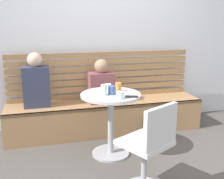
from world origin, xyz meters
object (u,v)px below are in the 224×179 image
cafe_table (111,112)px  cup_tumbler_orange (118,87)px  person_adult (36,83)px  white_chair (150,145)px  cup_glass_short (120,95)px  booth_bench (106,117)px  cup_ceramic_white (108,87)px  cup_glass_tall (104,90)px  person_child_left (101,84)px  phone_on_table (131,97)px  cup_mug_blue (112,90)px

cafe_table → cup_tumbler_orange: size_ratio=7.40×
cup_tumbler_orange → person_adult: bearing=145.9°
white_chair → cup_glass_short: bearing=100.7°
booth_bench → white_chair: white_chair is taller
booth_bench → cup_ceramic_white: cup_ceramic_white is taller
booth_bench → cup_glass_tall: (-0.19, -0.73, 0.58)m
booth_bench → white_chair: bearing=-88.3°
cup_ceramic_white → cup_glass_tall: size_ratio=0.67×
booth_bench → person_child_left: (-0.06, -0.01, 0.48)m
white_chair → cup_ceramic_white: size_ratio=10.63×
white_chair → cup_ceramic_white: white_chair is taller
cup_glass_short → phone_on_table: 0.15m
cup_glass_short → cup_glass_tall: bearing=123.8°
cafe_table → cup_mug_blue: cup_mug_blue is taller
person_adult → person_child_left: bearing=-2.9°
white_chair → cup_mug_blue: white_chair is taller
cup_glass_tall → cafe_table: bearing=27.3°
booth_bench → cup_ceramic_white: bearing=-100.5°
cup_glass_tall → cup_mug_blue: cup_glass_tall is taller
person_child_left → cup_glass_tall: size_ratio=4.99×
cafe_table → cup_ceramic_white: size_ratio=9.25×
cup_glass_tall → cup_glass_short: cup_glass_tall is taller
booth_bench → cup_tumbler_orange: 0.82m
booth_bench → cup_glass_tall: 0.95m
cafe_table → cup_mug_blue: bearing=-79.2°
person_adult → phone_on_table: (0.99, -0.90, -0.01)m
cup_tumbler_orange → cafe_table: bearing=-141.7°
cup_ceramic_white → cup_glass_short: cup_glass_short is taller
person_child_left → cup_mug_blue: (-0.04, -0.71, 0.09)m
person_child_left → cup_ceramic_white: person_child_left is taller
cafe_table → cup_glass_tall: cup_glass_tall is taller
person_adult → cup_mug_blue: 1.11m
cup_glass_tall → phone_on_table: 0.31m
person_adult → person_child_left: size_ratio=1.19×
white_chair → booth_bench: bearing=91.7°
cup_mug_blue → cup_tumbler_orange: bearing=48.8°
cup_ceramic_white → cup_mug_blue: 0.22m
booth_bench → cup_tumbler_orange: bearing=-89.1°
booth_bench → phone_on_table: size_ratio=19.29×
cup_mug_blue → person_adult: bearing=137.4°
person_adult → cup_mug_blue: bearing=-42.6°
cafe_table → person_child_left: (0.04, 0.67, 0.18)m
cup_glass_short → phone_on_table: cup_glass_short is taller
person_adult → cup_ceramic_white: (0.83, -0.53, 0.02)m
cup_glass_tall → phone_on_table: bearing=-27.8°
cup_tumbler_orange → cup_mug_blue: 0.17m
person_child_left → phone_on_table: (0.14, -0.86, 0.04)m
person_child_left → booth_bench: bearing=7.5°
booth_bench → cup_ceramic_white: size_ratio=33.75×
cup_mug_blue → phone_on_table: 0.24m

